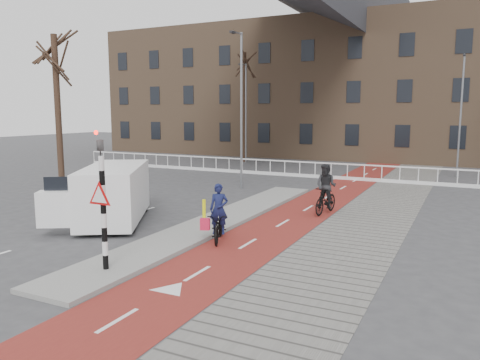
% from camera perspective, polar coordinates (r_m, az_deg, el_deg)
% --- Properties ---
extents(ground, '(120.00, 120.00, 0.00)m').
position_cam_1_polar(ground, '(13.72, -8.43, -9.04)').
color(ground, '#38383A').
rests_on(ground, ground).
extents(bike_lane, '(2.50, 60.00, 0.01)m').
position_cam_1_polar(bike_lane, '(21.97, 9.93, -2.45)').
color(bike_lane, maroon).
rests_on(bike_lane, ground).
extents(sidewalk, '(3.00, 60.00, 0.01)m').
position_cam_1_polar(sidewalk, '(21.37, 17.16, -3.00)').
color(sidewalk, slate).
rests_on(sidewalk, ground).
extents(curb_island, '(1.80, 16.00, 0.12)m').
position_cam_1_polar(curb_island, '(17.34, -2.80, -5.05)').
color(curb_island, gray).
rests_on(curb_island, ground).
extents(traffic_signal, '(0.80, 0.80, 3.68)m').
position_cam_1_polar(traffic_signal, '(12.08, -16.44, -1.96)').
color(traffic_signal, black).
rests_on(traffic_signal, curb_island).
extents(bollard, '(0.12, 0.12, 0.88)m').
position_cam_1_polar(bollard, '(16.62, -4.40, -3.88)').
color(bollard, yellow).
rests_on(bollard, curb_island).
extents(cyclist_near, '(1.23, 1.85, 1.84)m').
position_cam_1_polar(cyclist_near, '(14.80, -2.60, -5.15)').
color(cyclist_near, black).
rests_on(cyclist_near, bike_lane).
extents(cyclist_far, '(0.94, 1.93, 2.01)m').
position_cam_1_polar(cyclist_far, '(18.99, 10.43, -1.60)').
color(cyclist_far, black).
rests_on(cyclist_far, bike_lane).
extents(van, '(4.12, 5.15, 2.08)m').
position_cam_1_polar(van, '(17.91, -15.06, -1.51)').
color(van, white).
rests_on(van, ground).
extents(railing, '(28.00, 0.10, 0.99)m').
position_cam_1_polar(railing, '(30.66, 1.97, 1.30)').
color(railing, silver).
rests_on(railing, ground).
extents(townhouse_row, '(46.00, 10.00, 15.90)m').
position_cam_1_polar(townhouse_row, '(44.16, 12.74, 13.03)').
color(townhouse_row, '#7F6047').
rests_on(townhouse_row, ground).
extents(tree_left, '(0.31, 0.31, 7.87)m').
position_cam_1_polar(tree_left, '(25.65, -21.30, 7.49)').
color(tree_left, black).
rests_on(tree_left, ground).
extents(tree_mid, '(0.28, 0.28, 8.67)m').
position_cam_1_polar(tree_mid, '(37.82, 0.55, 8.77)').
color(tree_mid, black).
rests_on(tree_mid, ground).
extents(streetlight_near, '(0.12, 0.12, 8.09)m').
position_cam_1_polar(streetlight_near, '(24.72, 0.17, 8.29)').
color(streetlight_near, slate).
rests_on(streetlight_near, ground).
extents(streetlight_left, '(0.12, 0.12, 7.77)m').
position_cam_1_polar(streetlight_left, '(37.43, 0.73, 8.08)').
color(streetlight_left, slate).
rests_on(streetlight_left, ground).
extents(streetlight_right, '(0.12, 0.12, 7.49)m').
position_cam_1_polar(streetlight_right, '(31.99, 25.29, 6.98)').
color(streetlight_right, slate).
rests_on(streetlight_right, ground).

